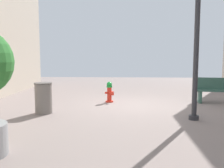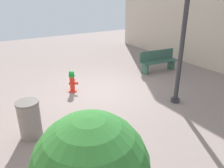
{
  "view_description": "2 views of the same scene",
  "coord_description": "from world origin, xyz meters",
  "px_view_note": "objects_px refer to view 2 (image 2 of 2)",
  "views": [
    {
      "loc": [
        0.27,
        9.15,
        1.8
      ],
      "look_at": [
        0.73,
        0.4,
        0.81
      ],
      "focal_mm": 40.89,
      "sensor_mm": 36.0,
      "label": 1
    },
    {
      "loc": [
        3.54,
        6.43,
        3.32
      ],
      "look_at": [
        0.05,
        0.84,
        0.59
      ],
      "focal_mm": 35.3,
      "sensor_mm": 36.0,
      "label": 2
    }
  ],
  "objects_px": {
    "bench_near": "(158,61)",
    "street_lamp": "(185,20)",
    "trash_bin": "(30,119)",
    "fire_hydrant": "(72,81)"
  },
  "relations": [
    {
      "from": "bench_near",
      "to": "trash_bin",
      "type": "distance_m",
      "value": 6.44
    },
    {
      "from": "bench_near",
      "to": "trash_bin",
      "type": "height_order",
      "value": "trash_bin"
    },
    {
      "from": "fire_hydrant",
      "to": "trash_bin",
      "type": "relative_size",
      "value": 0.82
    },
    {
      "from": "fire_hydrant",
      "to": "street_lamp",
      "type": "relative_size",
      "value": 0.19
    },
    {
      "from": "street_lamp",
      "to": "bench_near",
      "type": "bearing_deg",
      "value": -121.92
    },
    {
      "from": "bench_near",
      "to": "street_lamp",
      "type": "bearing_deg",
      "value": 58.08
    },
    {
      "from": "fire_hydrant",
      "to": "street_lamp",
      "type": "bearing_deg",
      "value": 134.59
    },
    {
      "from": "street_lamp",
      "to": "trash_bin",
      "type": "distance_m",
      "value": 4.98
    },
    {
      "from": "fire_hydrant",
      "to": "bench_near",
      "type": "height_order",
      "value": "bench_near"
    },
    {
      "from": "bench_near",
      "to": "street_lamp",
      "type": "distance_m",
      "value": 3.75
    }
  ]
}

